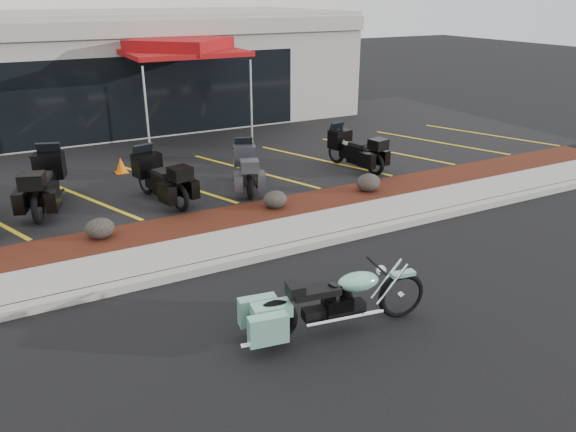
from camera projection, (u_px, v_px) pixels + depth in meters
ground at (272, 282)px, 9.68m from camera, size 90.00×90.00×0.00m
curb at (250, 258)px, 10.39m from camera, size 24.00×0.25×0.15m
sidewalk at (235, 244)px, 10.97m from camera, size 24.00×1.20×0.15m
mulch_bed at (213, 223)px, 11.95m from camera, size 24.00×1.20×0.16m
upper_lot at (147, 161)px, 16.38m from camera, size 26.00×9.60×0.15m
dealership_building at (98, 69)px, 20.80m from camera, size 18.00×8.16×4.00m
boulder_left at (100, 228)px, 10.95m from camera, size 0.57×0.48×0.40m
boulder_mid at (275, 199)px, 12.49m from camera, size 0.55×0.46×0.39m
boulder_right at (368, 182)px, 13.55m from camera, size 0.61×0.51×0.43m
hero_cruiser at (401, 289)px, 8.44m from camera, size 2.92×1.15×1.00m
touring_black_front at (52, 170)px, 12.98m from camera, size 1.52×2.44×1.33m
touring_black_mid at (145, 169)px, 13.21m from camera, size 1.28×2.24×1.23m
touring_grey at (244, 159)px, 14.19m from camera, size 1.34×2.11×1.15m
touring_black_rear at (337, 143)px, 15.66m from camera, size 1.15×2.13×1.17m
traffic_cone at (121, 165)px, 14.97m from camera, size 0.38×0.38×0.41m
popup_canopy at (180, 48)px, 17.11m from camera, size 4.01×4.01×3.21m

